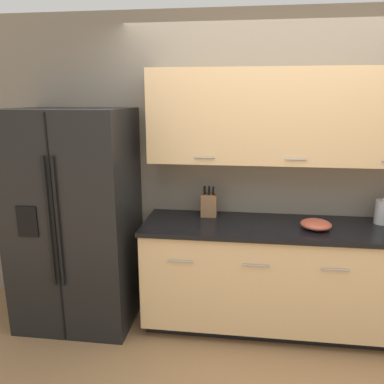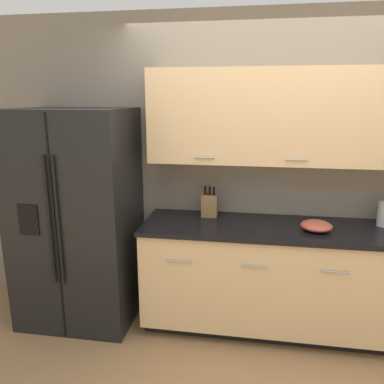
# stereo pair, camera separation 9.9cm
# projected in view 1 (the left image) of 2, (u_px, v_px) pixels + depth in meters

# --- Properties ---
(wall_back) EXTENTS (10.00, 0.39, 2.60)m
(wall_back) POSITION_uv_depth(u_px,v_px,m) (278.00, 155.00, 3.14)
(wall_back) COLOR gray
(wall_back) RESTS_ON ground_plane
(counter_unit) EXTENTS (2.38, 0.64, 0.91)m
(counter_unit) POSITION_uv_depth(u_px,v_px,m) (288.00, 277.00, 3.09)
(counter_unit) COLOR black
(counter_unit) RESTS_ON ground_plane
(refrigerator) EXTENTS (0.95, 0.76, 1.82)m
(refrigerator) POSITION_uv_depth(u_px,v_px,m) (76.00, 219.00, 3.15)
(refrigerator) COLOR black
(refrigerator) RESTS_ON ground_plane
(knife_block) EXTENTS (0.13, 0.09, 0.27)m
(knife_block) POSITION_uv_depth(u_px,v_px,m) (209.00, 205.00, 3.19)
(knife_block) COLOR olive
(knife_block) RESTS_ON counter_unit
(steel_canister) EXTENTS (0.11, 0.11, 0.21)m
(steel_canister) POSITION_uv_depth(u_px,v_px,m) (382.00, 212.00, 3.00)
(steel_canister) COLOR #B7B7BA
(steel_canister) RESTS_ON counter_unit
(mixing_bowl) EXTENTS (0.24, 0.24, 0.07)m
(mixing_bowl) POSITION_uv_depth(u_px,v_px,m) (316.00, 224.00, 2.89)
(mixing_bowl) COLOR #B24C38
(mixing_bowl) RESTS_ON counter_unit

